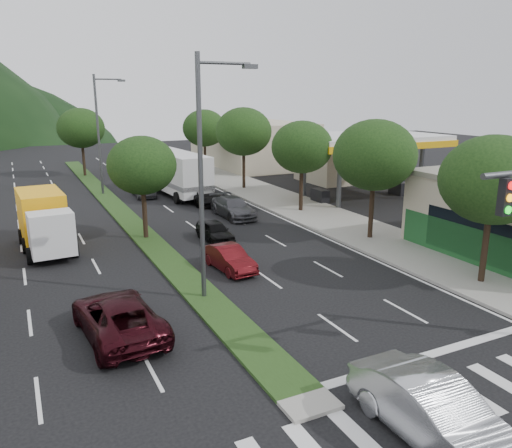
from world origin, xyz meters
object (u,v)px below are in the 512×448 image
car_queue_c (229,258)px  car_queue_d (204,196)px  tree_med_far (81,128)px  car_queue_e (144,188)px  suv_maroon (118,317)px  motorhome (176,172)px  tree_r_d (244,132)px  sedan_silver (434,412)px  car_queue_a (215,231)px  tree_r_a (493,180)px  streetlight_near (205,168)px  streetlight_mid (101,129)px  box_truck (44,223)px  car_queue_b (233,207)px  tree_med_near (142,165)px  tree_r_e (204,128)px  car_queue_f (187,174)px  tree_r_c (302,147)px  tree_r_b (375,155)px

car_queue_c → car_queue_d: 15.58m
tree_med_far → car_queue_e: (3.00, -13.21, -4.33)m
suv_maroon → motorhome: size_ratio=0.55×
tree_r_d → car_queue_c: bearing=-116.7°
sedan_silver → car_queue_a: sedan_silver is taller
tree_r_a → streetlight_near: bearing=161.3°
tree_r_a → sedan_silver: bearing=-145.0°
streetlight_mid → car_queue_d: bearing=-48.6°
streetlight_near → car_queue_a: bearing=66.7°
box_truck → car_queue_b: bearing=-173.5°
car_queue_c → box_truck: (-7.85, 7.75, 0.89)m
tree_med_near → streetlight_mid: streetlight_mid is taller
car_queue_b → car_queue_e: car_queue_b is taller
box_truck → motorhome: motorhome is taller
streetlight_mid → car_queue_a: 18.23m
tree_med_far → streetlight_mid: size_ratio=0.69×
tree_r_d → car_queue_d: bearing=-142.2°
suv_maroon → car_queue_c: (6.28, 4.63, -0.14)m
tree_r_d → car_queue_b: bearing=-118.8°
tree_med_far → car_queue_d: size_ratio=1.54×
car_queue_a → tree_r_e: bearing=70.0°
box_truck → tree_r_e: bearing=-132.9°
tree_med_far → car_queue_b: (6.92, -23.21, -4.31)m
car_queue_c → car_queue_d: size_ratio=0.81×
tree_r_a → car_queue_b: tree_r_a is taller
car_queue_a → car_queue_e: 15.01m
tree_med_near → motorhome: 13.71m
streetlight_mid → sedan_silver: bearing=-87.1°
box_truck → sedan_silver: bearing=105.5°
tree_r_e → car_queue_d: (-5.44, -14.21, -4.26)m
car_queue_d → car_queue_f: (1.99, 10.00, 0.15)m
tree_r_d → sedan_silver: size_ratio=1.45×
tree_r_a → tree_r_c: tree_r_a is taller
car_queue_b → tree_med_near: bearing=-159.6°
tree_r_b → sedan_silver: 18.51m
tree_r_d → box_truck: bearing=-146.8°
tree_r_a → box_truck: bearing=140.3°
tree_med_near → sedan_silver: (2.00, -21.00, -3.62)m
tree_r_d → car_queue_d: tree_r_d is taller
car_queue_b → car_queue_f: bearing=82.3°
tree_r_e → car_queue_f: tree_r_e is taller
tree_med_far → car_queue_a: bearing=-82.8°
suv_maroon → car_queue_c: 7.80m
tree_r_b → car_queue_d: tree_r_b is taller
tree_r_b → streetlight_mid: bearing=119.3°
car_queue_a → suv_maroon: bearing=-128.7°
car_queue_c → tree_r_e: bearing=66.3°
tree_r_a → car_queue_f: (-3.45, 31.79, -4.05)m
tree_med_near → car_queue_e: 13.66m
tree_r_c → streetlight_near: size_ratio=0.65×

